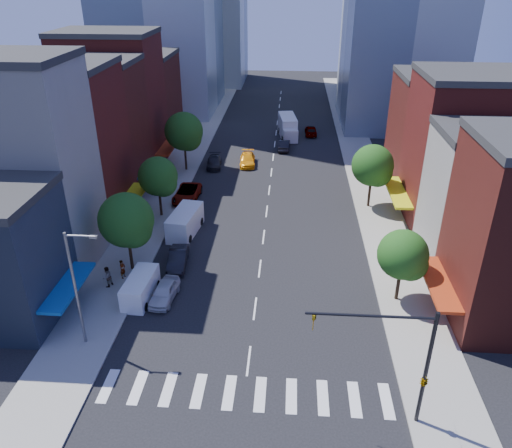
% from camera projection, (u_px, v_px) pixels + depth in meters
% --- Properties ---
extents(ground, '(220.00, 220.00, 0.00)m').
position_uv_depth(ground, '(249.00, 361.00, 34.74)').
color(ground, black).
rests_on(ground, ground).
extents(sidewalk_left, '(5.00, 120.00, 0.15)m').
position_uv_depth(sidewalk_left, '(185.00, 159.00, 70.96)').
color(sidewalk_left, gray).
rests_on(sidewalk_left, ground).
extents(sidewalk_right, '(5.00, 120.00, 0.15)m').
position_uv_depth(sidewalk_right, '(362.00, 164.00, 69.37)').
color(sidewalk_right, gray).
rests_on(sidewalk_right, ground).
extents(crosswalk, '(19.00, 3.00, 0.01)m').
position_uv_depth(crosswalk, '(245.00, 393.00, 32.07)').
color(crosswalk, silver).
rests_on(crosswalk, ground).
extents(bldg_left_1, '(12.00, 8.00, 18.00)m').
position_uv_depth(bldg_left_1, '(15.00, 170.00, 42.58)').
color(bldg_left_1, beige).
rests_on(bldg_left_1, ground).
extents(bldg_left_2, '(12.00, 9.00, 16.00)m').
position_uv_depth(bldg_left_2, '(59.00, 149.00, 50.58)').
color(bldg_left_2, maroon).
rests_on(bldg_left_2, ground).
extents(bldg_left_3, '(12.00, 8.00, 15.00)m').
position_uv_depth(bldg_left_3, '(91.00, 130.00, 58.34)').
color(bldg_left_3, '#531B14').
rests_on(bldg_left_3, ground).
extents(bldg_left_4, '(12.00, 9.00, 17.00)m').
position_uv_depth(bldg_left_4, '(113.00, 103.00, 65.42)').
color(bldg_left_4, maroon).
rests_on(bldg_left_4, ground).
extents(bldg_left_5, '(12.00, 10.00, 13.00)m').
position_uv_depth(bldg_left_5, '(135.00, 101.00, 74.76)').
color(bldg_left_5, '#531B14').
rests_on(bldg_left_5, ground).
extents(bldg_right_1, '(12.00, 8.00, 12.00)m').
position_uv_depth(bldg_right_1, '(500.00, 202.00, 43.95)').
color(bldg_right_1, beige).
rests_on(bldg_right_1, ground).
extents(bldg_right_2, '(12.00, 10.00, 15.00)m').
position_uv_depth(bldg_right_2, '(471.00, 152.00, 51.25)').
color(bldg_right_2, maroon).
rests_on(bldg_right_2, ground).
extents(bldg_right_3, '(12.00, 10.00, 13.00)m').
position_uv_depth(bldg_right_3, '(444.00, 133.00, 60.57)').
color(bldg_right_3, '#531B14').
rests_on(bldg_right_3, ground).
extents(traffic_signal, '(7.24, 2.24, 8.00)m').
position_uv_depth(traffic_signal, '(416.00, 369.00, 28.21)').
color(traffic_signal, black).
rests_on(traffic_signal, sidewalk_right).
extents(streetlight, '(2.25, 0.25, 9.00)m').
position_uv_depth(streetlight, '(77.00, 283.00, 33.95)').
color(streetlight, slate).
rests_on(streetlight, sidewalk_left).
extents(tree_left_near, '(4.80, 4.80, 7.30)m').
position_uv_depth(tree_left_near, '(128.00, 222.00, 42.91)').
color(tree_left_near, black).
rests_on(tree_left_near, sidewalk_left).
extents(tree_left_mid, '(4.20, 4.20, 6.65)m').
position_uv_depth(tree_left_mid, '(159.00, 178.00, 52.82)').
color(tree_left_mid, black).
rests_on(tree_left_mid, sidewalk_left).
extents(tree_left_far, '(5.00, 5.00, 7.75)m').
position_uv_depth(tree_left_far, '(185.00, 133.00, 64.92)').
color(tree_left_far, black).
rests_on(tree_left_far, sidewalk_left).
extents(tree_right_near, '(4.00, 4.00, 6.20)m').
position_uv_depth(tree_right_near, '(405.00, 257.00, 39.10)').
color(tree_right_near, black).
rests_on(tree_right_near, sidewalk_right).
extents(tree_right_far, '(4.60, 4.60, 7.20)m').
position_uv_depth(tree_right_far, '(374.00, 167.00, 54.75)').
color(tree_right_far, black).
rests_on(tree_right_far, sidewalk_right).
extents(parked_car_front, '(2.10, 4.44, 1.47)m').
position_uv_depth(parked_car_front, '(164.00, 292.00, 40.84)').
color(parked_car_front, '#BBBCC0').
rests_on(parked_car_front, ground).
extents(parked_car_second, '(1.92, 4.64, 1.49)m').
position_uv_depth(parked_car_second, '(178.00, 259.00, 45.46)').
color(parked_car_second, black).
rests_on(parked_car_second, ground).
extents(parked_car_third, '(2.85, 5.84, 1.60)m').
position_uv_depth(parked_car_third, '(187.00, 194.00, 58.44)').
color(parked_car_third, '#999999').
rests_on(parked_car_third, ground).
extents(parked_car_rear, '(2.33, 4.89, 1.38)m').
position_uv_depth(parked_car_rear, '(214.00, 162.00, 68.22)').
color(parked_car_rear, black).
rests_on(parked_car_rear, ground).
extents(cargo_van_near, '(2.16, 4.82, 2.01)m').
position_uv_depth(cargo_van_near, '(140.00, 289.00, 40.80)').
color(cargo_van_near, white).
rests_on(cargo_van_near, ground).
extents(cargo_van_far, '(3.00, 5.95, 2.43)m').
position_uv_depth(cargo_van_far, '(185.00, 223.00, 50.87)').
color(cargo_van_far, white).
rests_on(cargo_van_far, ground).
extents(taxi, '(2.37, 5.17, 1.46)m').
position_uv_depth(taxi, '(247.00, 160.00, 68.95)').
color(taxi, '#FDA20D').
rests_on(taxi, ground).
extents(traffic_car_oncoming, '(1.72, 4.54, 1.48)m').
position_uv_depth(traffic_car_oncoming, '(284.00, 145.00, 74.63)').
color(traffic_car_oncoming, black).
rests_on(traffic_car_oncoming, ground).
extents(traffic_car_far, '(1.96, 4.59, 1.54)m').
position_uv_depth(traffic_car_far, '(311.00, 130.00, 81.19)').
color(traffic_car_far, '#999999').
rests_on(traffic_car_far, ground).
extents(box_truck, '(3.37, 8.19, 3.20)m').
position_uv_depth(box_truck, '(288.00, 127.00, 80.18)').
color(box_truck, silver).
rests_on(box_truck, ground).
extents(pedestrian_near, '(0.57, 0.72, 1.73)m').
position_uv_depth(pedestrian_near, '(123.00, 269.00, 43.42)').
color(pedestrian_near, '#999999').
rests_on(pedestrian_near, sidewalk_left).
extents(pedestrian_far, '(1.05, 1.13, 1.87)m').
position_uv_depth(pedestrian_far, '(107.00, 277.00, 42.19)').
color(pedestrian_far, '#999999').
rests_on(pedestrian_far, sidewalk_left).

